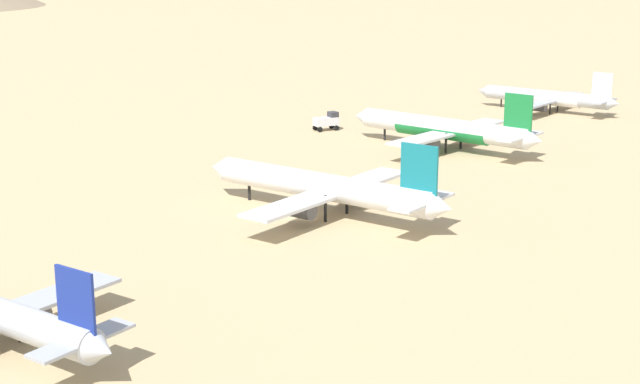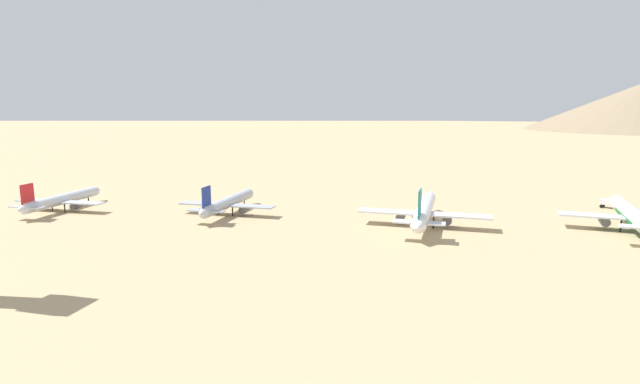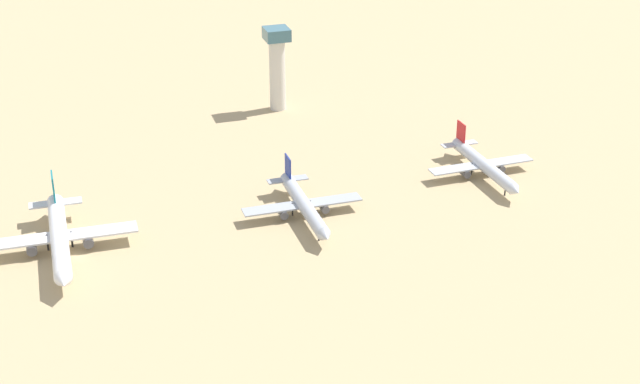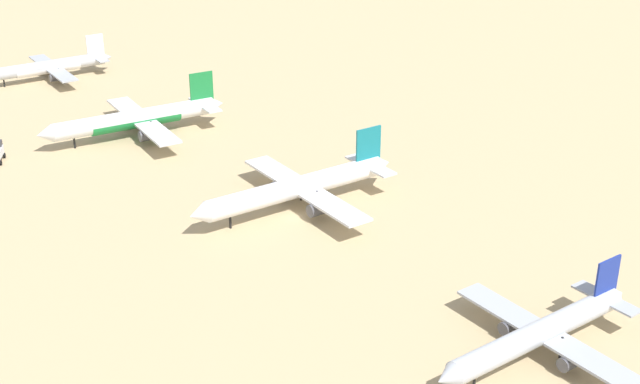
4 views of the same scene
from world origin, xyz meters
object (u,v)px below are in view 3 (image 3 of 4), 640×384
Objects in this scene: control_tower at (277,64)px; parked_jet_2 at (59,236)px; parked_jet_3 at (303,204)px; parked_jet_4 at (483,164)px.

parked_jet_2 is at bearing -44.32° from control_tower.
parked_jet_3 is at bearing -10.60° from control_tower.
control_tower reaches higher than parked_jet_3.
parked_jet_4 is at bearing 94.28° from parked_jet_2.
parked_jet_2 reaches higher than parked_jet_3.
parked_jet_4 is at bearing 98.90° from parked_jet_3.
parked_jet_4 is 74.18m from control_tower.
control_tower is (-71.07, 13.30, 10.82)m from parked_jet_3.
parked_jet_2 reaches higher than parked_jet_4.
parked_jet_2 is 1.19× the size of parked_jet_3.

